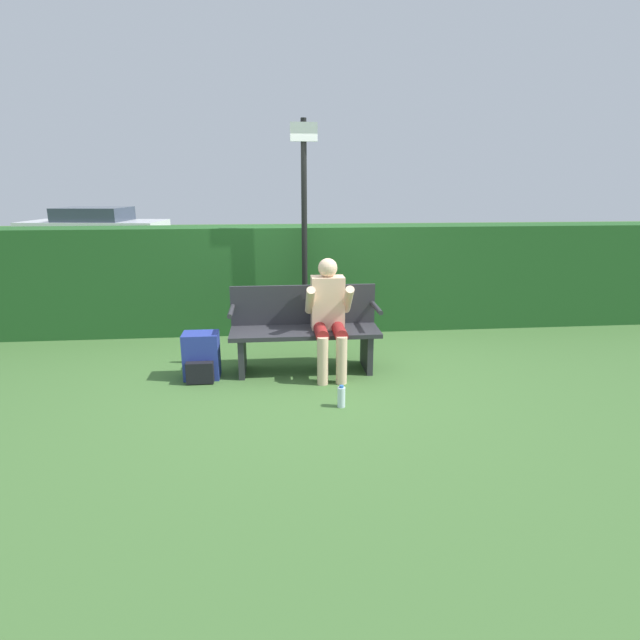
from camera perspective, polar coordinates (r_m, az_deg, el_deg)
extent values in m
plane|color=#426B33|center=(5.39, -1.70, -5.78)|extent=(40.00, 40.00, 0.00)
cube|color=#235623|center=(6.78, -2.66, 4.77)|extent=(12.00, 0.59, 1.40)
cube|color=#2D2D33|center=(5.25, -1.73, -1.35)|extent=(1.57, 0.49, 0.05)
cube|color=#2D2D33|center=(5.41, -1.91, 1.76)|extent=(1.57, 0.04, 0.43)
cube|color=#2D2D33|center=(5.33, -8.87, -3.89)|extent=(0.06, 0.44, 0.41)
cube|color=#2D2D33|center=(5.40, 5.33, -3.48)|extent=(0.06, 0.44, 0.41)
cylinder|color=#2D2D33|center=(5.20, -10.12, 1.00)|extent=(0.05, 0.44, 0.05)
cylinder|color=#2D2D33|center=(5.29, 6.47, 1.40)|extent=(0.05, 0.44, 0.05)
cube|color=beige|center=(5.24, 0.87, 2.01)|extent=(0.34, 0.22, 0.55)
sphere|color=beige|center=(5.17, 0.89, 5.97)|extent=(0.20, 0.20, 0.20)
cylinder|color=maroon|center=(5.09, 0.07, -1.25)|extent=(0.13, 0.43, 0.13)
cylinder|color=maroon|center=(5.11, 2.18, -1.20)|extent=(0.13, 0.43, 0.13)
cylinder|color=beige|center=(4.96, 0.31, -4.68)|extent=(0.11, 0.11, 0.49)
cylinder|color=beige|center=(4.98, 2.48, -4.61)|extent=(0.11, 0.11, 0.49)
cylinder|color=beige|center=(5.08, -1.13, 2.25)|extent=(0.09, 0.34, 0.34)
cylinder|color=beige|center=(5.12, 3.20, 2.34)|extent=(0.09, 0.34, 0.34)
cube|color=#283893|center=(5.27, -13.39, -3.96)|extent=(0.36, 0.26, 0.48)
cube|color=black|center=(5.15, -13.56, -5.87)|extent=(0.27, 0.09, 0.22)
cylinder|color=silver|center=(4.53, 2.45, -8.80)|extent=(0.07, 0.07, 0.19)
cylinder|color=#2D66B2|center=(4.49, 2.47, -7.61)|extent=(0.04, 0.04, 0.02)
cylinder|color=black|center=(6.22, -1.79, 9.77)|extent=(0.07, 0.07, 2.68)
cube|color=silver|center=(6.17, -1.86, 20.71)|extent=(0.32, 0.02, 0.21)
cube|color=silver|center=(17.33, -24.27, 9.26)|extent=(4.38, 2.33, 0.62)
cube|color=#333D4C|center=(17.29, -24.46, 10.96)|extent=(2.20, 1.83, 0.41)
cylinder|color=black|center=(17.61, -19.15, 9.22)|extent=(0.64, 0.26, 0.62)
cylinder|color=black|center=(16.03, -21.33, 8.49)|extent=(0.64, 0.26, 0.62)
cylinder|color=black|center=(18.70, -26.66, 8.76)|extent=(0.64, 0.26, 0.62)
cylinder|color=black|center=(17.22, -29.35, 7.99)|extent=(0.64, 0.26, 0.62)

